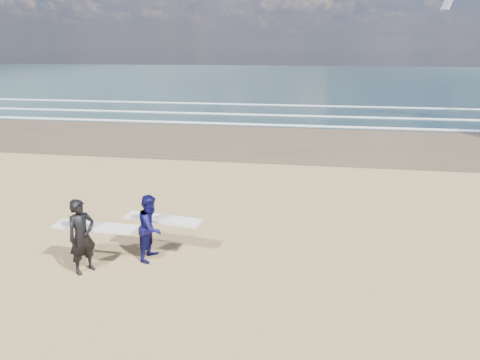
# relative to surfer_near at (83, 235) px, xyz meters

# --- Properties ---
(ocean) EXTENTS (220.00, 100.00, 0.02)m
(ocean) POSITION_rel_surfer_near_xyz_m (19.71, 71.26, -1.00)
(ocean) COLOR #172C34
(ocean) RESTS_ON ground
(surfer_near) EXTENTS (2.22, 1.08, 1.98)m
(surfer_near) POSITION_rel_surfer_near_xyz_m (0.00, 0.00, 0.00)
(surfer_near) COLOR black
(surfer_near) RESTS_ON ground
(surfer_far) EXTENTS (2.25, 1.25, 1.83)m
(surfer_far) POSITION_rel_surfer_near_xyz_m (1.46, 0.99, -0.08)
(surfer_far) COLOR #0D0C47
(surfer_far) RESTS_ON ground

